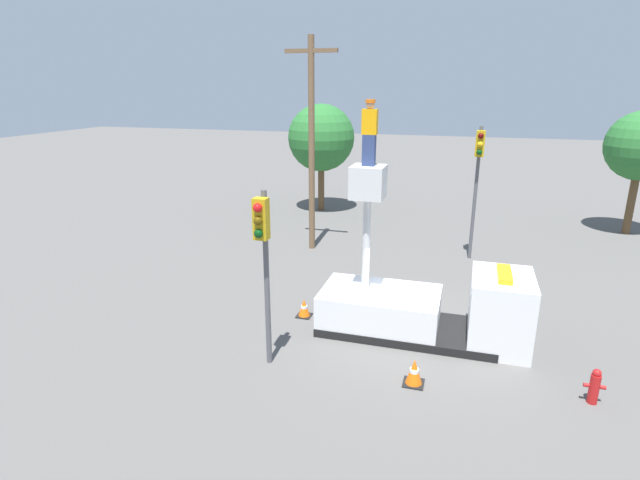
{
  "coord_description": "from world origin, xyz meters",
  "views": [
    {
      "loc": [
        1.35,
        -13.39,
        6.96
      ],
      "look_at": [
        -2.25,
        -1.36,
        3.03
      ],
      "focal_mm": 28.0,
      "sensor_mm": 36.0,
      "label": 1
    }
  ],
  "objects_px": {
    "traffic_light_pole": "(263,246)",
    "traffic_light_across": "(478,167)",
    "traffic_cone_rear": "(304,308)",
    "bucket_truck": "(425,307)",
    "utility_pole": "(312,140)",
    "worker": "(370,133)",
    "traffic_cone_curbside": "(414,372)",
    "tree_right_bg": "(321,138)",
    "fire_hydrant": "(594,386)"
  },
  "relations": [
    {
      "from": "traffic_light_pole",
      "to": "traffic_light_across",
      "type": "distance_m",
      "value": 11.21
    },
    {
      "from": "traffic_light_across",
      "to": "traffic_cone_rear",
      "type": "relative_size",
      "value": 9.46
    },
    {
      "from": "bucket_truck",
      "to": "traffic_light_across",
      "type": "distance_m",
      "value": 7.87
    },
    {
      "from": "bucket_truck",
      "to": "utility_pole",
      "type": "relative_size",
      "value": 0.66
    },
    {
      "from": "worker",
      "to": "utility_pole",
      "type": "height_order",
      "value": "utility_pole"
    },
    {
      "from": "traffic_cone_curbside",
      "to": "tree_right_bg",
      "type": "height_order",
      "value": "tree_right_bg"
    },
    {
      "from": "fire_hydrant",
      "to": "tree_right_bg",
      "type": "xyz_separation_m",
      "value": [
        -11.16,
        15.83,
        3.68
      ]
    },
    {
      "from": "worker",
      "to": "fire_hydrant",
      "type": "xyz_separation_m",
      "value": [
        5.78,
        -2.24,
        -5.29
      ]
    },
    {
      "from": "traffic_light_across",
      "to": "fire_hydrant",
      "type": "bearing_deg",
      "value": -73.39
    },
    {
      "from": "bucket_truck",
      "to": "traffic_cone_curbside",
      "type": "bearing_deg",
      "value": -89.89
    },
    {
      "from": "worker",
      "to": "traffic_light_pole",
      "type": "bearing_deg",
      "value": -124.32
    },
    {
      "from": "worker",
      "to": "traffic_light_across",
      "type": "distance_m",
      "value": 8.0
    },
    {
      "from": "fire_hydrant",
      "to": "utility_pole",
      "type": "bearing_deg",
      "value": 136.81
    },
    {
      "from": "bucket_truck",
      "to": "traffic_cone_curbside",
      "type": "relative_size",
      "value": 8.88
    },
    {
      "from": "traffic_light_across",
      "to": "utility_pole",
      "type": "relative_size",
      "value": 0.61
    },
    {
      "from": "traffic_light_pole",
      "to": "bucket_truck",
      "type": "bearing_deg",
      "value": 37.5
    },
    {
      "from": "traffic_light_pole",
      "to": "traffic_light_across",
      "type": "bearing_deg",
      "value": 63.9
    },
    {
      "from": "worker",
      "to": "fire_hydrant",
      "type": "distance_m",
      "value": 8.15
    },
    {
      "from": "worker",
      "to": "traffic_cone_rear",
      "type": "xyz_separation_m",
      "value": [
        -1.94,
        0.11,
        -5.45
      ]
    },
    {
      "from": "fire_hydrant",
      "to": "traffic_light_across",
      "type": "bearing_deg",
      "value": 106.61
    },
    {
      "from": "bucket_truck",
      "to": "traffic_light_pole",
      "type": "height_order",
      "value": "bucket_truck"
    },
    {
      "from": "worker",
      "to": "fire_hydrant",
      "type": "bearing_deg",
      "value": -21.15
    },
    {
      "from": "traffic_light_across",
      "to": "utility_pole",
      "type": "distance_m",
      "value": 6.81
    },
    {
      "from": "traffic_light_across",
      "to": "tree_right_bg",
      "type": "xyz_separation_m",
      "value": [
        -8.35,
        6.41,
        0.27
      ]
    },
    {
      "from": "traffic_light_pole",
      "to": "utility_pole",
      "type": "xyz_separation_m",
      "value": [
        -1.81,
        9.59,
        1.49
      ]
    },
    {
      "from": "traffic_cone_curbside",
      "to": "utility_pole",
      "type": "height_order",
      "value": "utility_pole"
    },
    {
      "from": "tree_right_bg",
      "to": "utility_pole",
      "type": "bearing_deg",
      "value": -76.75
    },
    {
      "from": "worker",
      "to": "fire_hydrant",
      "type": "height_order",
      "value": "worker"
    },
    {
      "from": "tree_right_bg",
      "to": "utility_pole",
      "type": "distance_m",
      "value": 7.09
    },
    {
      "from": "bucket_truck",
      "to": "traffic_cone_rear",
      "type": "bearing_deg",
      "value": 178.28
    },
    {
      "from": "fire_hydrant",
      "to": "utility_pole",
      "type": "xyz_separation_m",
      "value": [
        -9.54,
        8.96,
        4.32
      ]
    },
    {
      "from": "worker",
      "to": "tree_right_bg",
      "type": "xyz_separation_m",
      "value": [
        -5.38,
        13.59,
        -1.62
      ]
    },
    {
      "from": "fire_hydrant",
      "to": "traffic_cone_rear",
      "type": "relative_size",
      "value": 1.51
    },
    {
      "from": "traffic_cone_curbside",
      "to": "utility_pole",
      "type": "distance_m",
      "value": 11.75
    },
    {
      "from": "worker",
      "to": "utility_pole",
      "type": "bearing_deg",
      "value": 119.25
    },
    {
      "from": "traffic_light_pole",
      "to": "traffic_cone_curbside",
      "type": "height_order",
      "value": "traffic_light_pole"
    },
    {
      "from": "utility_pole",
      "to": "traffic_light_across",
      "type": "bearing_deg",
      "value": 3.95
    },
    {
      "from": "worker",
      "to": "traffic_light_across",
      "type": "xyz_separation_m",
      "value": [
        2.97,
        7.19,
        -1.89
      ]
    },
    {
      "from": "traffic_cone_curbside",
      "to": "utility_pole",
      "type": "bearing_deg",
      "value": 120.64
    },
    {
      "from": "traffic_cone_rear",
      "to": "traffic_cone_curbside",
      "type": "relative_size",
      "value": 0.86
    },
    {
      "from": "utility_pole",
      "to": "bucket_truck",
      "type": "bearing_deg",
      "value": -50.5
    },
    {
      "from": "traffic_cone_rear",
      "to": "tree_right_bg",
      "type": "distance_m",
      "value": 14.43
    },
    {
      "from": "traffic_light_across",
      "to": "fire_hydrant",
      "type": "height_order",
      "value": "traffic_light_across"
    },
    {
      "from": "traffic_light_across",
      "to": "traffic_cone_curbside",
      "type": "distance_m",
      "value": 10.51
    },
    {
      "from": "traffic_light_pole",
      "to": "traffic_cone_curbside",
      "type": "xyz_separation_m",
      "value": [
        3.74,
        0.22,
        -2.94
      ]
    },
    {
      "from": "traffic_light_across",
      "to": "tree_right_bg",
      "type": "distance_m",
      "value": 10.53
    },
    {
      "from": "bucket_truck",
      "to": "worker",
      "type": "relative_size",
      "value": 3.36
    },
    {
      "from": "bucket_truck",
      "to": "tree_right_bg",
      "type": "distance_m",
      "value": 15.7
    },
    {
      "from": "worker",
      "to": "tree_right_bg",
      "type": "bearing_deg",
      "value": 111.6
    },
    {
      "from": "bucket_truck",
      "to": "utility_pole",
      "type": "height_order",
      "value": "utility_pole"
    }
  ]
}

